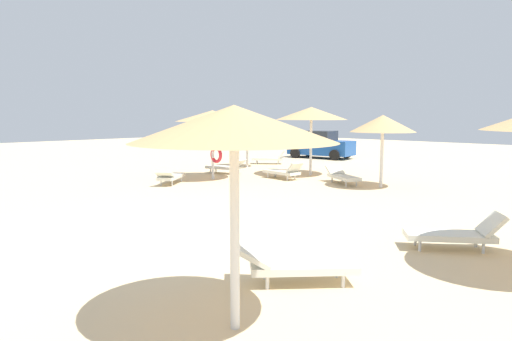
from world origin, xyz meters
name	(u,v)px	position (x,y,z in m)	size (l,w,h in m)	color
ground_plane	(165,234)	(0.00, 0.00, 0.00)	(80.00, 80.00, 0.00)	beige
parasol_1	(212,117)	(-6.18, 6.71, 2.63)	(3.12, 3.12, 2.89)	silver
parasol_2	(234,125)	(4.62, -2.10, 2.58)	(2.55, 2.55, 2.82)	silver
parasol_3	(383,124)	(0.07, 9.64, 2.38)	(2.42, 2.42, 2.70)	silver
parasol_4	(247,117)	(-8.29, 10.81, 2.61)	(2.29, 2.29, 2.90)	silver
parasol_5	(311,114)	(-3.98, 10.57, 2.76)	(3.18, 3.18, 3.05)	silver
lounger_1	(170,176)	(-6.27, 4.60, 0.31)	(1.65, 1.91, 0.64)	silver
lounger_2	(295,265)	(4.15, -0.35, 0.31)	(1.75, 1.85, 0.65)	silver
lounger_3	(342,176)	(-1.47, 9.38, 0.31)	(1.98, 1.49, 0.66)	silver
lounger_4	(270,158)	(-8.60, 12.90, 0.32)	(1.84, 1.66, 0.80)	silver
lounger_5	(284,171)	(-4.03, 8.79, 0.32)	(1.90, 0.79, 0.79)	silver
lounger_6	(456,234)	(5.26, 3.39, 0.32)	(1.88, 1.63, 0.77)	silver
lounger_7	(226,167)	(-7.11, 8.31, 0.32)	(1.99, 1.11, 0.72)	silver
parked_car	(320,145)	(-8.72, 17.70, 0.82)	(4.23, 2.52, 1.72)	#194C9E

